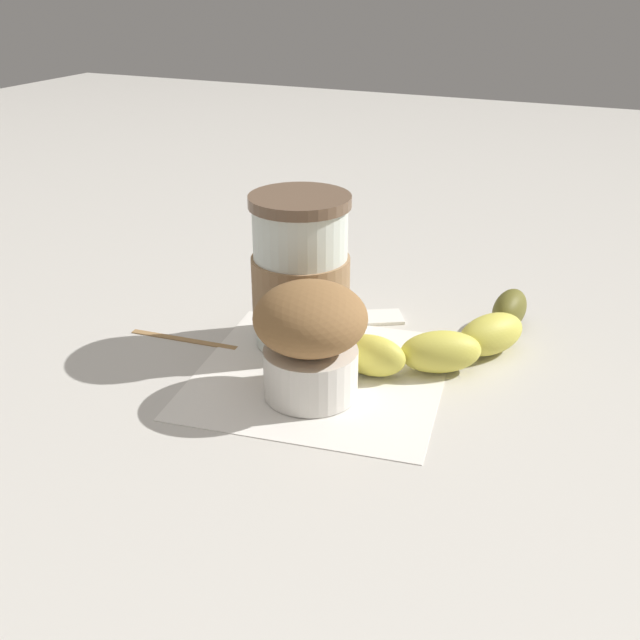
{
  "coord_description": "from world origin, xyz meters",
  "views": [
    {
      "loc": [
        0.23,
        -0.52,
        0.32
      ],
      "look_at": [
        0.0,
        0.0,
        0.05
      ],
      "focal_mm": 42.0,
      "sensor_mm": 36.0,
      "label": 1
    }
  ],
  "objects_px": {
    "muffin": "(310,337)",
    "banana": "(457,338)",
    "coffee_cup": "(301,274)",
    "sugar_packet": "(377,316)"
  },
  "relations": [
    {
      "from": "coffee_cup",
      "to": "sugar_packet",
      "type": "relative_size",
      "value": 2.82
    },
    {
      "from": "coffee_cup",
      "to": "sugar_packet",
      "type": "bearing_deg",
      "value": 57.81
    },
    {
      "from": "coffee_cup",
      "to": "muffin",
      "type": "relative_size",
      "value": 1.45
    },
    {
      "from": "muffin",
      "to": "sugar_packet",
      "type": "xyz_separation_m",
      "value": [
        0.0,
        0.16,
        -0.05
      ]
    },
    {
      "from": "coffee_cup",
      "to": "banana",
      "type": "xyz_separation_m",
      "value": [
        0.14,
        0.03,
        -0.05
      ]
    },
    {
      "from": "banana",
      "to": "sugar_packet",
      "type": "height_order",
      "value": "banana"
    },
    {
      "from": "muffin",
      "to": "banana",
      "type": "bearing_deg",
      "value": 50.22
    },
    {
      "from": "banana",
      "to": "coffee_cup",
      "type": "bearing_deg",
      "value": -168.36
    },
    {
      "from": "banana",
      "to": "sugar_packet",
      "type": "bearing_deg",
      "value": 152.97
    },
    {
      "from": "muffin",
      "to": "sugar_packet",
      "type": "distance_m",
      "value": 0.17
    }
  ]
}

